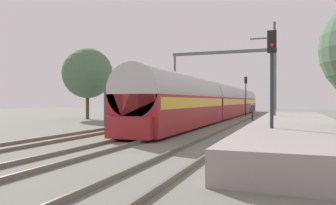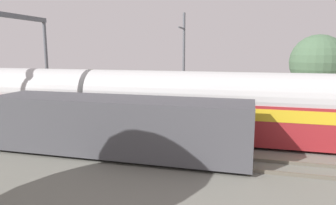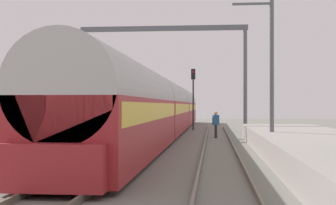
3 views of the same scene
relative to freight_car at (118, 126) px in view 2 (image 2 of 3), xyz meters
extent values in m
plane|color=slate|center=(3.88, -7.82, -1.47)|extent=(120.00, 120.00, 0.00)
cube|color=#655E51|center=(-0.72, -7.82, -1.39)|extent=(0.08, 60.00, 0.16)
cube|color=#655E51|center=(0.72, -7.82, -1.39)|extent=(0.08, 60.00, 0.16)
cube|color=#655E51|center=(3.17, -7.82, -1.39)|extent=(0.08, 60.00, 0.16)
cube|color=#655E51|center=(4.60, -7.82, -1.39)|extent=(0.08, 60.00, 0.16)
cube|color=#655E51|center=(7.05, -7.82, -1.39)|extent=(0.08, 60.00, 0.16)
cube|color=#655E51|center=(8.48, -7.82, -1.39)|extent=(0.08, 60.00, 0.16)
cube|color=gray|center=(11.58, -5.82, -1.02)|extent=(4.40, 28.00, 0.90)
cube|color=maroon|center=(3.88, -4.66, -0.21)|extent=(2.90, 16.00, 2.20)
cube|color=gold|center=(3.88, -4.66, 0.42)|extent=(2.93, 15.36, 0.64)
cylinder|color=#BABABA|center=(3.88, -4.66, 1.09)|extent=(2.84, 16.00, 2.84)
cube|color=#47474C|center=(0.00, 0.00, 0.04)|extent=(2.80, 13.00, 2.70)
cube|color=black|center=(0.00, 0.00, -1.26)|extent=(2.52, 11.96, 0.10)
cylinder|color=#2D2D2D|center=(7.66, 7.63, -1.05)|extent=(0.23, 0.23, 0.85)
cube|color=#285684|center=(7.66, 7.63, -0.30)|extent=(0.45, 0.35, 0.64)
sphere|color=tan|center=(7.66, 7.63, 0.14)|extent=(0.24, 0.24, 0.24)
cylinder|color=#595E65|center=(9.77, 11.00, 2.28)|extent=(0.28, 0.28, 7.50)
cylinder|color=#595E65|center=(10.17, -1.11, 2.53)|extent=(0.20, 0.20, 8.00)
cube|color=#595E65|center=(9.27, -1.11, 5.33)|extent=(1.80, 0.10, 0.10)
cylinder|color=#4C3826|center=(14.64, -11.56, -0.23)|extent=(0.36, 0.36, 2.49)
sphere|color=#4A694A|center=(14.64, -11.56, 2.72)|extent=(4.55, 4.55, 4.55)
camera|label=1|loc=(11.20, -27.19, 0.55)|focal=35.09mm
camera|label=2|loc=(-13.98, -6.31, 3.71)|focal=33.54mm
camera|label=3|loc=(7.48, -23.37, 0.65)|focal=51.14mm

